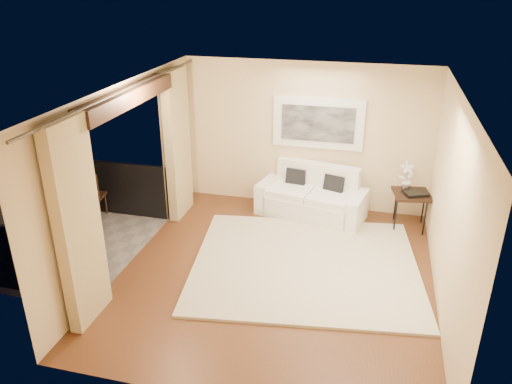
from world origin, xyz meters
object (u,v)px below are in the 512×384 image
(balcony_chair_far, at_px, (90,193))
(ice_bucket, at_px, (72,188))
(bistro_table, at_px, (77,202))
(balcony_chair_near, at_px, (55,247))
(side_table, at_px, (412,196))
(orchid, at_px, (407,176))
(sofa, at_px, (312,198))

(balcony_chair_far, relative_size, ice_bucket, 4.56)
(bistro_table, distance_m, ice_bucket, 0.25)
(balcony_chair_far, distance_m, balcony_chair_near, 1.89)
(side_table, bearing_deg, orchid, 128.62)
(sofa, xyz_separation_m, ice_bucket, (-3.82, -1.60, 0.46))
(sofa, distance_m, bistro_table, 4.08)
(sofa, xyz_separation_m, bistro_table, (-3.70, -1.71, 0.28))
(sofa, relative_size, bistro_table, 2.86)
(balcony_chair_near, bearing_deg, balcony_chair_far, 101.57)
(sofa, bearing_deg, balcony_chair_far, -150.69)
(bistro_table, relative_size, balcony_chair_near, 0.77)
(side_table, bearing_deg, ice_bucket, -164.70)
(balcony_chair_far, relative_size, balcony_chair_near, 0.98)
(bistro_table, distance_m, balcony_chair_near, 1.37)
(balcony_chair_far, xyz_separation_m, ice_bucket, (-0.04, -0.42, 0.26))
(side_table, distance_m, orchid, 0.36)
(sofa, height_order, side_table, sofa)
(orchid, xyz_separation_m, balcony_chair_far, (-5.37, -1.23, -0.38))
(bistro_table, bearing_deg, balcony_chair_near, -70.53)
(side_table, distance_m, bistro_table, 5.64)
(sofa, xyz_separation_m, balcony_chair_far, (-3.78, -1.18, 0.20))
(bistro_table, xyz_separation_m, balcony_chair_far, (-0.08, 0.53, -0.08))
(balcony_chair_far, height_order, ice_bucket, balcony_chair_far)
(orchid, bearing_deg, balcony_chair_far, -167.06)
(orchid, bearing_deg, ice_bucket, -162.99)
(ice_bucket, bearing_deg, balcony_chair_far, 84.18)
(side_table, distance_m, balcony_chair_far, 5.59)
(ice_bucket, bearing_deg, bistro_table, -40.09)
(orchid, height_order, ice_bucket, orchid)
(ice_bucket, bearing_deg, side_table, 15.30)
(orchid, bearing_deg, bistro_table, -161.57)
(sofa, xyz_separation_m, side_table, (1.70, -0.09, 0.27))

